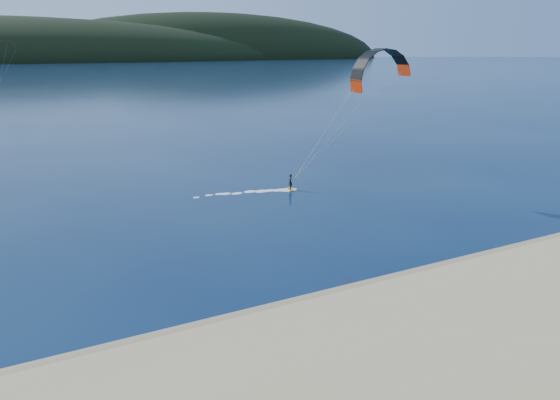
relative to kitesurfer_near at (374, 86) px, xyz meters
name	(u,v)px	position (x,y,z in m)	size (l,w,h in m)	color
ground	(312,358)	(-21.01, -24.04, -11.00)	(1800.00, 1800.00, 0.00)	#071839
wet_sand	(273,315)	(-21.01, -19.54, -10.95)	(220.00, 2.50, 0.10)	#977A58
headland	(38,61)	(-20.38, 721.25, -11.00)	(1200.00, 310.00, 140.00)	black
kitesurfer_near	(374,86)	(0.00, 0.00, 0.00)	(22.74, 6.53, 14.48)	#C99017
kitesurfer_far	(6,50)	(-38.93, 183.95, 3.50)	(9.21, 4.92, 17.39)	#C99017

